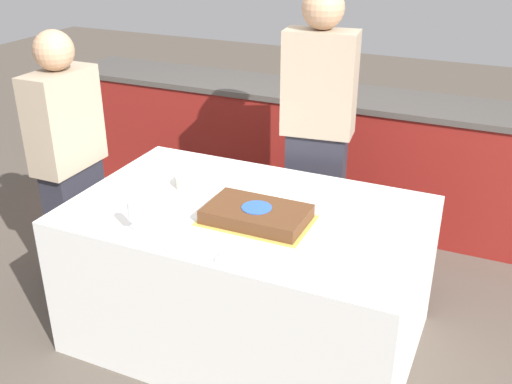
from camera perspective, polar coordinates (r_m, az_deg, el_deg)
The scene contains 10 objects.
ground_plane at distance 3.35m, azimuth -0.75°, elevation -13.36°, with size 14.00×14.00×0.00m, color brown.
back_counter at distance 4.45m, azimuth 8.04°, elevation 3.57°, with size 4.40×0.58×0.92m.
dining_table at distance 3.13m, azimuth -0.79°, elevation -7.87°, with size 1.73×1.08×0.77m.
cake at distance 2.81m, azimuth 0.06°, elevation -2.15°, with size 0.51×0.33×0.07m.
plate_stack at distance 3.17m, azimuth -5.70°, elevation 1.04°, with size 0.21×0.21×0.06m.
wine_glass at distance 2.74m, azimuth -11.67°, elevation -1.94°, with size 0.07×0.07×0.15m.
side_plate_near_cake at distance 3.10m, azimuth 0.91°, elevation 0.05°, with size 0.20×0.20×0.00m.
utensil_pile at distance 2.52m, azimuth -1.58°, elevation -6.35°, with size 0.17×0.12×0.02m.
person_cutting_cake at distance 3.50m, azimuth 5.86°, elevation 5.46°, with size 0.42×0.25×1.74m.
person_seated_left at distance 3.48m, azimuth -17.24°, elevation 2.28°, with size 0.21×0.42×1.55m.
Camera 1 is at (1.11, -2.36, 2.11)m, focal length 42.00 mm.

